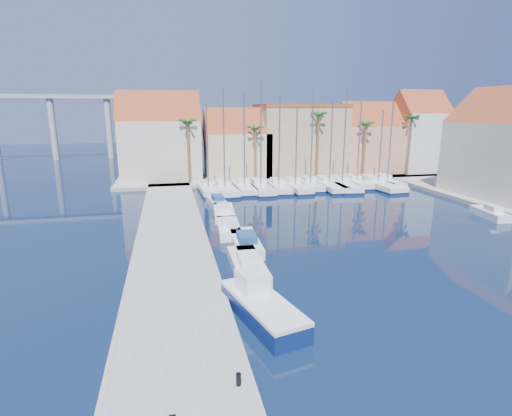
{
  "coord_description": "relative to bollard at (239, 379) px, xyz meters",
  "views": [
    {
      "loc": [
        -8.95,
        -17.26,
        11.06
      ],
      "look_at": [
        -1.9,
        14.75,
        3.0
      ],
      "focal_mm": 28.0,
      "sensor_mm": 36.0,
      "label": 1
    }
  ],
  "objects": [
    {
      "name": "motorboat_west_0",
      "position": [
        2.82,
        12.31,
        -0.25
      ],
      "size": [
        2.18,
        6.53,
        1.4
      ],
      "rotation": [
        0.0,
        0.0,
        -0.02
      ],
      "color": "white",
      "rests_on": "ground"
    },
    {
      "name": "sailboat_8",
      "position": [
        22.13,
        39.84,
        -0.16
      ],
      "size": [
        3.71,
        11.01,
        14.55
      ],
      "rotation": [
        0.0,
        0.0,
        -0.08
      ],
      "color": "white",
      "rests_on": "ground"
    },
    {
      "name": "building_2",
      "position": [
        19.69,
        51.82,
        5.5
      ],
      "size": [
        14.2,
        10.2,
        11.5
      ],
      "color": "tan",
      "rests_on": "shore_north"
    },
    {
      "name": "sailboat_2",
      "position": [
        7.9,
        40.55,
        -0.15
      ],
      "size": [
        2.5,
        9.18,
        13.17
      ],
      "rotation": [
        0.0,
        0.0,
        -0.01
      ],
      "color": "white",
      "rests_on": "ground"
    },
    {
      "name": "sailboat_7",
      "position": [
        20.15,
        39.94,
        -0.18
      ],
      "size": [
        3.04,
        10.51,
        12.33
      ],
      "rotation": [
        0.0,
        0.0,
        -0.03
      ],
      "color": "white",
      "rests_on": "ground"
    },
    {
      "name": "sailboat_1",
      "position": [
        5.01,
        39.94,
        -0.14
      ],
      "size": [
        3.18,
        9.42,
        13.7
      ],
      "rotation": [
        0.0,
        0.0,
        0.08
      ],
      "color": "white",
      "rests_on": "ground"
    },
    {
      "name": "sailboat_4",
      "position": [
        12.66,
        39.89,
        -0.13
      ],
      "size": [
        2.54,
        8.55,
        13.14
      ],
      "rotation": [
        0.0,
        0.0,
        -0.03
      ],
      "color": "white",
      "rests_on": "ground"
    },
    {
      "name": "building_0",
      "position": [
        -3.31,
        50.82,
        5.76
      ],
      "size": [
        12.3,
        9.0,
        13.5
      ],
      "color": "beige",
      "rests_on": "shore_north"
    },
    {
      "name": "sailboat_10",
      "position": [
        27.26,
        39.08,
        -0.21
      ],
      "size": [
        3.84,
        11.7,
        11.03
      ],
      "rotation": [
        0.0,
        0.0,
        0.07
      ],
      "color": "white",
      "rests_on": "ground"
    },
    {
      "name": "quay_west",
      "position": [
        -2.31,
        17.32,
        -0.51
      ],
      "size": [
        6.0,
        77.0,
        0.5
      ],
      "primitive_type": "cube",
      "color": "gray",
      "rests_on": "ground"
    },
    {
      "name": "motorboat_east_1",
      "position": [
        30.68,
        21.06,
        -0.25
      ],
      "size": [
        2.21,
        5.04,
        1.4
      ],
      "rotation": [
        0.0,
        0.0,
        -0.14
      ],
      "color": "white",
      "rests_on": "ground"
    },
    {
      "name": "shore_north",
      "position": [
        16.69,
        51.82,
        -0.51
      ],
      "size": [
        54.0,
        16.0,
        0.5
      ],
      "primitive_type": "cube",
      "color": "gray",
      "rests_on": "ground"
    },
    {
      "name": "motorboat_west_2",
      "position": [
        2.89,
        21.72,
        -0.25
      ],
      "size": [
        2.39,
        6.2,
        1.4
      ],
      "rotation": [
        0.0,
        0.0,
        -0.07
      ],
      "color": "white",
      "rests_on": "ground"
    },
    {
      "name": "building_3",
      "position": [
        31.69,
        50.82,
        5.1
      ],
      "size": [
        10.3,
        8.0,
        12.0
      ],
      "color": "tan",
      "rests_on": "shore_north"
    },
    {
      "name": "sailboat_5",
      "position": [
        14.99,
        39.73,
        -0.18
      ],
      "size": [
        2.89,
        9.26,
        11.57
      ],
      "rotation": [
        0.0,
        0.0,
        0.05
      ],
      "color": "white",
      "rests_on": "ground"
    },
    {
      "name": "building_1",
      "position": [
        8.69,
        50.82,
        4.54
      ],
      "size": [
        10.3,
        8.0,
        11.0
      ],
      "color": "tan",
      "rests_on": "shore_north"
    },
    {
      "name": "building_4",
      "position": [
        40.69,
        49.82,
        6.21
      ],
      "size": [
        8.3,
        8.0,
        14.0
      ],
      "color": "silver",
      "rests_on": "shore_north"
    },
    {
      "name": "bollard",
      "position": [
        0.0,
        0.0,
        0.0
      ],
      "size": [
        0.21,
        0.21,
        0.52
      ],
      "primitive_type": "cylinder",
      "color": "black",
      "rests_on": "quay_west"
    },
    {
      "name": "motorboat_west_3",
      "position": [
        3.25,
        27.42,
        -0.25
      ],
      "size": [
        2.62,
        6.6,
        1.4
      ],
      "rotation": [
        0.0,
        0.0,
        -0.09
      ],
      "color": "white",
      "rests_on": "ground"
    },
    {
      "name": "motorboat_west_4",
      "position": [
        3.12,
        32.55,
        -0.25
      ],
      "size": [
        2.12,
        5.41,
        1.4
      ],
      "rotation": [
        0.0,
        0.0,
        0.08
      ],
      "color": "white",
      "rests_on": "ground"
    },
    {
      "name": "palm_0",
      "position": [
        0.69,
        45.82,
        8.32
      ],
      "size": [
        2.6,
        2.6,
        10.15
      ],
      "color": "brown",
      "rests_on": "shore_north"
    },
    {
      "name": "sailboat_3",
      "position": [
        10.05,
        39.9,
        -0.14
      ],
      "size": [
        2.57,
        9.6,
        14.68
      ],
      "rotation": [
        0.0,
        0.0,
        -0.0
      ],
      "color": "white",
      "rests_on": "ground"
    },
    {
      "name": "palm_4",
      "position": [
        36.69,
        45.82,
        8.79
      ],
      "size": [
        2.6,
        2.6,
        10.65
      ],
      "color": "brown",
      "rests_on": "shore_north"
    },
    {
      "name": "building_6",
      "position": [
        38.69,
        27.82,
        5.76
      ],
      "size": [
        9.0,
        14.3,
        13.5
      ],
      "color": "beige",
      "rests_on": "shore_east"
    },
    {
      "name": "sailboat_11",
      "position": [
        29.58,
        40.25,
        -0.15
      ],
      "size": [
        2.46,
        8.52,
        12.34
      ],
      "rotation": [
        0.0,
        0.0,
        -0.03
      ],
      "color": "white",
      "rests_on": "ground"
    },
    {
      "name": "sailboat_9",
      "position": [
        24.88,
        40.73,
        -0.14
      ],
      "size": [
        2.6,
        8.52,
        12.6
      ],
      "rotation": [
        0.0,
        0.0,
        -0.04
      ],
      "color": "white",
      "rests_on": "ground"
    },
    {
      "name": "ground",
      "position": [
        6.69,
        3.82,
        -0.76
      ],
      "size": [
        260.0,
        260.0,
        0.0
      ],
      "primitive_type": "plane",
      "color": "black",
      "rests_on": "ground"
    },
    {
      "name": "fishing_boat",
      "position": [
        2.26,
        5.8,
        0.0
      ],
      "size": [
        3.72,
        6.88,
        2.29
      ],
      "rotation": [
        0.0,
        0.0,
        0.25
      ],
      "color": "#0E1E52",
      "rests_on": "ground"
    },
    {
      "name": "sailboat_0",
      "position": [
        2.84,
        40.3,
        -0.15
      ],
      "size": [
        2.49,
        8.36,
        11.81
      ],
      "rotation": [
        0.0,
        0.0,
        0.04
      ],
      "color": "white",
      "rests_on": "ground"
    },
    {
      "name": "viaduct",
      "position": [
        -32.38,
        85.82,
        9.49
      ],
      "size": [
        48.0,
        2.2,
        14.45
      ],
      "color": "#9E9E99",
      "rests_on": "ground"
    },
    {
      "name": "palm_3",
      "position": [
        28.69,
        45.82,
        7.85
      ],
      "size": [
        2.6,
        2.6,
        9.65
      ],
      "color": "brown",
      "rests_on": "shore_north"
    },
    {
      "name": "motorboat_west_1",
      "position": [
        3.65,
        17.23,
        -0.25
      ],
      "size": [
        2.38,
        6.55,
        1.4
      ],
      "rotation": [
        0.0,
        0.0,
        -0.05
      ],
      "color": "white",
      "rests_on": "ground"
    },
    {
      "name": "sailboat_6",
      "position": [
        17.53,
        40.41,
        -0.11
      ],
      "size": [
        2.51,
        8.22,
        13.69
      ],
      "rotation": [
        0.0,
        0.0,
        -0.04
      ],
      "color": "white",
      "rests_on": "ground"
    },
    {
      "name": "palm_2",
      "position": [
        20.69,
        45.82,
        9.26
      ],
      "size": [
        2.6,
        2.6,
        11.15
      ],
      "color": "brown",
      "rests_on": "shore_north"
    },
    {
      "name": "palm_1",
      "position": [
        10.69,
        45.82,
        7.38
      ],
      "size": [
        2.6,
        2.6,
        9.15
      ],
      "color": "brown",
      "rests_on": "shore_north"
    }
  ]
}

